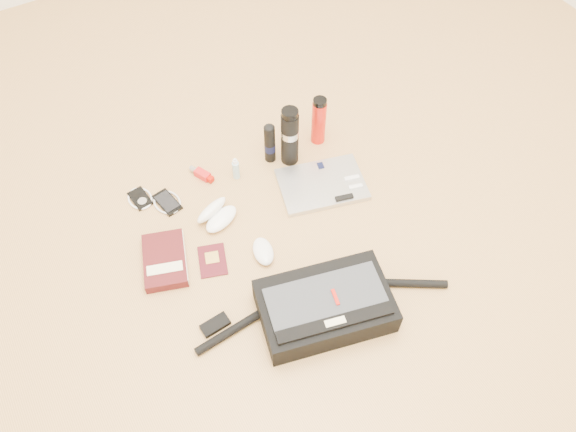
{
  "coord_description": "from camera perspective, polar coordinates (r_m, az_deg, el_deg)",
  "views": [
    {
      "loc": [
        -0.56,
        -0.93,
        1.72
      ],
      "look_at": [
        0.04,
        0.1,
        0.06
      ],
      "focal_mm": 35.0,
      "sensor_mm": 36.0,
      "label": 1
    }
  ],
  "objects": [
    {
      "name": "ground",
      "position": [
        2.03,
        0.45,
        -3.5
      ],
      "size": [
        4.0,
        4.0,
        0.0
      ],
      "primitive_type": "plane",
      "color": "tan",
      "rests_on": "ground"
    },
    {
      "name": "spray_bottle",
      "position": [
        2.21,
        -5.31,
        4.75
      ],
      "size": [
        0.03,
        0.03,
        0.11
      ],
      "rotation": [
        0.0,
        0.0,
        -0.18
      ],
      "color": "#9CCADA",
      "rests_on": "ground"
    },
    {
      "name": "messenger_bag",
      "position": [
        1.86,
        3.72,
        -9.13
      ],
      "size": [
        0.86,
        0.36,
        0.12
      ],
      "rotation": [
        0.0,
        0.0,
        -0.24
      ],
      "color": "black",
      "rests_on": "ground"
    },
    {
      "name": "laptop",
      "position": [
        2.2,
        3.5,
        3.21
      ],
      "size": [
        0.38,
        0.31,
        0.03
      ],
      "rotation": [
        0.0,
        0.0,
        -0.27
      ],
      "color": "#B6B6B8",
      "rests_on": "ground"
    },
    {
      "name": "ipod",
      "position": [
        2.23,
        -14.79,
        1.73
      ],
      "size": [
        0.1,
        0.11,
        0.01
      ],
      "rotation": [
        0.0,
        0.0,
        0.11
      ],
      "color": "black",
      "rests_on": "ground"
    },
    {
      "name": "passport",
      "position": [
        2.02,
        -7.68,
        -4.48
      ],
      "size": [
        0.13,
        0.16,
        0.01
      ],
      "rotation": [
        0.0,
        0.0,
        -0.33
      ],
      "color": "#440D14",
      "rests_on": "ground"
    },
    {
      "name": "inhaler",
      "position": [
        2.25,
        -8.77,
        4.23
      ],
      "size": [
        0.07,
        0.11,
        0.03
      ],
      "rotation": [
        0.0,
        0.0,
        0.43
      ],
      "color": "red",
      "rests_on": "ground"
    },
    {
      "name": "book",
      "position": [
        2.03,
        -12.36,
        -4.42
      ],
      "size": [
        0.21,
        0.26,
        0.04
      ],
      "rotation": [
        0.0,
        0.0,
        -0.33
      ],
      "color": "#410F11",
      "rests_on": "ground"
    },
    {
      "name": "aerosol_can",
      "position": [
        2.23,
        -1.86,
        7.42
      ],
      "size": [
        0.06,
        0.06,
        0.19
      ],
      "rotation": [
        0.0,
        0.0,
        0.4
      ],
      "color": "black",
      "rests_on": "ground"
    },
    {
      "name": "thermos_black",
      "position": [
        2.19,
        0.18,
        8.1
      ],
      "size": [
        0.08,
        0.08,
        0.27
      ],
      "rotation": [
        0.0,
        0.0,
        -0.15
      ],
      "color": "black",
      "rests_on": "ground"
    },
    {
      "name": "sunglasses_case",
      "position": [
        2.1,
        -7.27,
        0.14
      ],
      "size": [
        0.18,
        0.17,
        0.08
      ],
      "rotation": [
        0.0,
        0.0,
        0.38
      ],
      "color": "white",
      "rests_on": "ground"
    },
    {
      "name": "thermos_red",
      "position": [
        2.29,
        3.14,
        9.64
      ],
      "size": [
        0.06,
        0.06,
        0.22
      ],
      "rotation": [
        0.0,
        0.0,
        0.08
      ],
      "color": "red",
      "rests_on": "ground"
    },
    {
      "name": "phone",
      "position": [
        2.2,
        -12.18,
        1.38
      ],
      "size": [
        0.11,
        0.13,
        0.01
      ],
      "rotation": [
        0.0,
        0.0,
        0.18
      ],
      "color": "black",
      "rests_on": "ground"
    },
    {
      "name": "mouse",
      "position": [
        2.01,
        -2.54,
        -3.61
      ],
      "size": [
        0.1,
        0.13,
        0.04
      ],
      "rotation": [
        0.0,
        0.0,
        -0.23
      ],
      "color": "white",
      "rests_on": "ground"
    }
  ]
}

